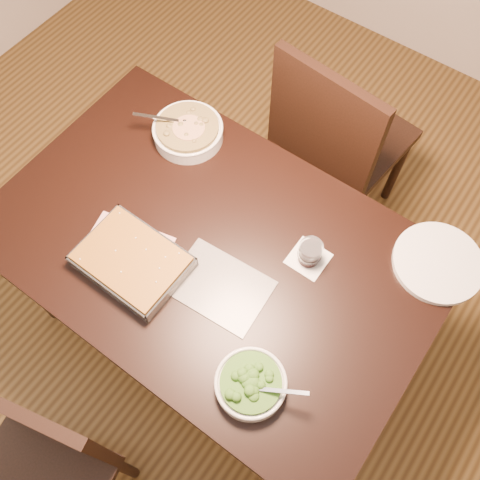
# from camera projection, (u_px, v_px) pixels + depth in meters

# --- Properties ---
(ground) EXTENTS (4.00, 4.00, 0.00)m
(ground) POSITION_uv_depth(u_px,v_px,m) (219.00, 325.00, 2.33)
(ground) COLOR #402B12
(ground) RESTS_ON ground
(table) EXTENTS (1.40, 0.90, 0.75)m
(table) POSITION_uv_depth(u_px,v_px,m) (212.00, 260.00, 1.75)
(table) COLOR black
(table) RESTS_ON ground
(magazine_a) EXTENTS (0.30, 0.25, 0.01)m
(magazine_a) POSITION_uv_depth(u_px,v_px,m) (125.00, 249.00, 1.66)
(magazine_a) COLOR #9F2D3D
(magazine_a) RESTS_ON table
(magazine_b) EXTENTS (0.30, 0.23, 0.01)m
(magazine_b) POSITION_uv_depth(u_px,v_px,m) (220.00, 286.00, 1.61)
(magazine_b) COLOR #24232A
(magazine_b) RESTS_ON table
(coaster) EXTENTS (0.11, 0.11, 0.00)m
(coaster) POSITION_uv_depth(u_px,v_px,m) (308.00, 259.00, 1.65)
(coaster) COLOR white
(coaster) RESTS_ON table
(stew_bowl) EXTENTS (0.24, 0.24, 0.09)m
(stew_bowl) POSITION_uv_depth(u_px,v_px,m) (188.00, 131.00, 1.84)
(stew_bowl) COLOR white
(stew_bowl) RESTS_ON table
(broccoli_bowl) EXTENTS (0.21, 0.20, 0.08)m
(broccoli_bowl) POSITION_uv_depth(u_px,v_px,m) (251.00, 384.00, 1.45)
(broccoli_bowl) COLOR white
(broccoli_bowl) RESTS_ON table
(baking_dish) EXTENTS (0.32, 0.24, 0.06)m
(baking_dish) POSITION_uv_depth(u_px,v_px,m) (132.00, 261.00, 1.62)
(baking_dish) COLOR silver
(baking_dish) RESTS_ON table
(wine_tumbler) EXTENTS (0.07, 0.07, 0.08)m
(wine_tumbler) POSITION_uv_depth(u_px,v_px,m) (310.00, 252.00, 1.61)
(wine_tumbler) COLOR black
(wine_tumbler) RESTS_ON coaster
(dinner_plate) EXTENTS (0.28, 0.28, 0.02)m
(dinner_plate) POSITION_uv_depth(u_px,v_px,m) (438.00, 263.00, 1.63)
(dinner_plate) COLOR silver
(dinner_plate) RESTS_ON table
(chair_near) EXTENTS (0.49, 0.49, 0.87)m
(chair_near) POSITION_uv_depth(u_px,v_px,m) (40.00, 468.00, 1.61)
(chair_near) COLOR black
(chair_near) RESTS_ON ground
(chair_far) EXTENTS (0.50, 0.50, 0.98)m
(chair_far) POSITION_uv_depth(u_px,v_px,m) (335.00, 139.00, 2.12)
(chair_far) COLOR black
(chair_far) RESTS_ON ground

